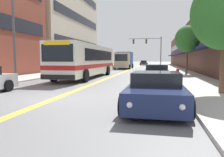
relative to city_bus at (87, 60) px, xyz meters
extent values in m
plane|color=slate|center=(2.11, 26.03, -1.69)|extent=(240.00, 240.00, 0.00)
cube|color=#B2ADA5|center=(-5.16, 26.03, -1.63)|extent=(3.54, 106.00, 0.12)
cube|color=#B2ADA5|center=(9.38, 26.03, -1.63)|extent=(3.54, 106.00, 0.12)
cube|color=yellow|center=(2.01, 26.03, -1.69)|extent=(0.14, 106.00, 0.01)
cube|color=yellow|center=(2.21, 26.03, -1.69)|extent=(0.14, 106.00, 0.01)
cube|color=black|center=(-7.13, -1.69, 3.43)|extent=(0.08, 12.90, 1.40)
cube|color=black|center=(-7.13, 18.29, 2.79)|extent=(0.08, 20.65, 1.40)
cube|color=black|center=(-7.13, 18.29, 7.27)|extent=(0.08, 20.65, 1.40)
cube|color=brown|center=(15.40, 26.03, 2.23)|extent=(8.00, 68.00, 7.83)
cube|color=navy|center=(10.85, 26.03, 1.21)|extent=(1.10, 61.20, 0.24)
cube|color=black|center=(11.36, 26.03, 3.17)|extent=(0.08, 61.20, 1.40)
cube|color=silver|center=(0.00, -0.11, -0.03)|extent=(2.49, 12.39, 2.63)
cube|color=#B21919|center=(0.00, -0.11, -0.55)|extent=(2.51, 12.41, 0.32)
cube|color=black|center=(0.00, 0.51, 0.39)|extent=(2.52, 9.67, 0.95)
cube|color=black|center=(0.00, -6.32, 0.45)|extent=(2.24, 0.04, 1.16)
cube|color=yellow|center=(0.00, -6.33, 1.10)|extent=(1.79, 0.06, 0.28)
cube|color=black|center=(0.00, -6.34, -1.16)|extent=(2.44, 0.08, 0.32)
cylinder|color=black|center=(-1.27, -4.32, -1.19)|extent=(0.30, 1.00, 1.00)
cylinder|color=black|center=(1.27, -4.32, -1.19)|extent=(0.30, 1.00, 1.00)
cylinder|color=black|center=(-1.27, 3.30, -1.19)|extent=(0.30, 1.00, 1.00)
cylinder|color=black|center=(1.27, 3.30, -1.19)|extent=(0.30, 1.00, 1.00)
cylinder|color=black|center=(-1.29, -9.57, -1.37)|extent=(0.22, 0.64, 0.64)
cube|color=red|center=(-1.58, -8.65, -1.11)|extent=(0.18, 0.04, 0.10)
cube|color=maroon|center=(-2.21, 17.13, -1.14)|extent=(1.82, 4.32, 0.74)
cube|color=black|center=(-2.21, 17.30, -0.57)|extent=(1.56, 1.90, 0.40)
cylinder|color=black|center=(-3.14, 15.79, -1.36)|extent=(0.22, 0.65, 0.65)
cylinder|color=black|center=(-1.28, 15.79, -1.36)|extent=(0.22, 0.65, 0.65)
cylinder|color=black|center=(-3.14, 18.47, -1.36)|extent=(0.22, 0.65, 0.65)
cylinder|color=black|center=(-1.28, 18.47, -1.36)|extent=(0.22, 0.65, 0.65)
sphere|color=silver|center=(-2.84, 14.95, -1.10)|extent=(0.16, 0.16, 0.16)
sphere|color=silver|center=(-1.57, 14.95, -1.10)|extent=(0.16, 0.16, 0.16)
cube|color=red|center=(-2.86, 19.30, -1.10)|extent=(0.18, 0.04, 0.10)
cube|color=red|center=(-1.56, 19.30, -1.10)|extent=(0.18, 0.04, 0.10)
cube|color=#19234C|center=(6.43, -12.06, -1.19)|extent=(1.88, 4.25, 0.65)
cube|color=black|center=(6.43, -11.89, -0.65)|extent=(1.62, 1.87, 0.45)
cylinder|color=black|center=(5.47, -13.37, -1.37)|extent=(0.22, 0.63, 0.63)
cylinder|color=black|center=(7.39, -13.37, -1.37)|extent=(0.22, 0.63, 0.63)
cylinder|color=black|center=(5.47, -10.74, -1.37)|extent=(0.22, 0.63, 0.63)
cylinder|color=black|center=(7.39, -10.74, -1.37)|extent=(0.22, 0.63, 0.63)
sphere|color=silver|center=(5.77, -14.20, -1.16)|extent=(0.16, 0.16, 0.16)
sphere|color=silver|center=(7.08, -14.20, -1.16)|extent=(0.16, 0.16, 0.16)
cube|color=red|center=(5.75, -9.92, -1.16)|extent=(0.18, 0.04, 0.10)
cube|color=red|center=(7.10, -9.92, -1.16)|extent=(0.18, 0.04, 0.10)
cube|color=#475675|center=(6.47, -2.26, -1.17)|extent=(1.89, 4.64, 0.68)
cube|color=black|center=(6.47, -2.07, -0.61)|extent=(1.63, 2.04, 0.43)
cylinder|color=black|center=(5.50, -3.70, -1.36)|extent=(0.22, 0.65, 0.65)
cylinder|color=black|center=(7.44, -3.70, -1.36)|extent=(0.22, 0.65, 0.65)
cylinder|color=black|center=(5.50, -0.82, -1.36)|extent=(0.22, 0.65, 0.65)
cylinder|color=black|center=(7.44, -0.82, -1.36)|extent=(0.22, 0.65, 0.65)
sphere|color=silver|center=(5.81, -4.60, -1.14)|extent=(0.16, 0.16, 0.16)
sphere|color=silver|center=(7.13, -4.60, -1.14)|extent=(0.16, 0.16, 0.16)
cube|color=red|center=(5.79, 0.07, -1.14)|extent=(0.18, 0.04, 0.10)
cube|color=red|center=(7.15, 0.07, -1.14)|extent=(0.18, 0.04, 0.10)
cube|color=#232328|center=(2.88, 43.21, -1.13)|extent=(1.85, 4.03, 0.74)
cube|color=black|center=(2.88, 43.37, -0.54)|extent=(1.59, 1.77, 0.45)
cylinder|color=black|center=(1.94, 41.96, -1.35)|extent=(0.22, 0.69, 0.69)
cylinder|color=black|center=(3.83, 41.96, -1.35)|extent=(0.22, 0.69, 0.69)
cylinder|color=black|center=(1.94, 44.46, -1.35)|extent=(0.22, 0.69, 0.69)
cylinder|color=black|center=(3.83, 44.46, -1.35)|extent=(0.22, 0.69, 0.69)
sphere|color=silver|center=(2.23, 41.17, -1.10)|extent=(0.16, 0.16, 0.16)
sphere|color=silver|center=(3.53, 41.17, -1.10)|extent=(0.16, 0.16, 0.16)
cube|color=red|center=(2.22, 45.23, -1.10)|extent=(0.18, 0.04, 0.10)
cube|color=red|center=(3.55, 45.23, -1.10)|extent=(0.18, 0.04, 0.10)
cube|color=beige|center=(0.68, 17.14, -0.14)|extent=(2.48, 2.01, 2.59)
cube|color=black|center=(0.68, 16.11, 0.32)|extent=(2.11, 0.04, 1.14)
cube|color=#335699|center=(0.68, 20.48, -0.05)|extent=(2.53, 4.69, 2.78)
cylinder|color=black|center=(-0.59, 17.14, -1.27)|extent=(0.28, 0.84, 0.84)
cylinder|color=black|center=(1.95, 17.14, -1.27)|extent=(0.28, 0.84, 0.84)
cylinder|color=black|center=(-0.59, 21.89, -1.27)|extent=(0.28, 0.84, 0.84)
cylinder|color=black|center=(1.95, 21.89, -1.27)|extent=(0.28, 0.84, 0.84)
cylinder|color=#47474C|center=(7.31, 27.91, 1.55)|extent=(0.18, 0.18, 6.48)
cylinder|color=#47474C|center=(3.89, 27.91, 4.44)|extent=(6.85, 0.11, 0.11)
cube|color=black|center=(4.23, 27.91, 3.84)|extent=(0.34, 0.26, 0.92)
sphere|color=red|center=(4.23, 27.75, 4.12)|extent=(0.18, 0.18, 0.18)
sphere|color=yellow|center=(4.23, 27.75, 3.84)|extent=(0.18, 0.18, 0.18)
sphere|color=green|center=(4.23, 27.75, 3.57)|extent=(0.18, 0.18, 0.18)
cylinder|color=black|center=(4.23, 27.91, 4.37)|extent=(0.02, 0.02, 0.14)
cube|color=black|center=(1.49, 27.91, 3.84)|extent=(0.34, 0.26, 0.92)
sphere|color=red|center=(1.49, 27.75, 4.12)|extent=(0.18, 0.18, 0.18)
sphere|color=yellow|center=(1.49, 27.75, 3.84)|extent=(0.18, 0.18, 0.18)
sphere|color=green|center=(1.49, 27.75, 3.57)|extent=(0.18, 0.18, 0.18)
cylinder|color=black|center=(1.49, 27.91, 4.37)|extent=(0.02, 0.02, 0.14)
cylinder|color=#47474C|center=(-3.19, -6.27, 2.63)|extent=(0.16, 0.16, 8.65)
cylinder|color=brown|center=(9.49, -8.68, -0.37)|extent=(0.27, 0.27, 2.40)
cylinder|color=brown|center=(9.64, 5.05, -0.23)|extent=(0.23, 0.23, 2.66)
ellipsoid|color=#2D6B28|center=(9.64, 5.05, 2.20)|extent=(2.60, 2.60, 2.86)
cylinder|color=red|center=(8.06, -2.20, -1.22)|extent=(0.26, 0.26, 0.69)
sphere|color=red|center=(8.06, -2.20, -0.81)|extent=(0.23, 0.23, 0.23)
cylinder|color=red|center=(7.89, -2.20, -1.14)|extent=(0.08, 0.12, 0.12)
camera|label=1|loc=(6.44, -19.77, 0.03)|focal=35.00mm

